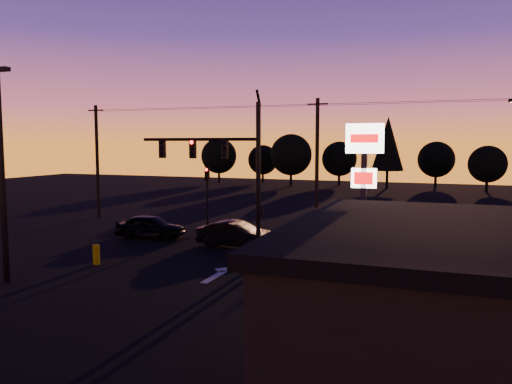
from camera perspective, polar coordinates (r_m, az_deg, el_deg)
ground at (r=22.23m, az=-7.09°, el=-10.12°), size 120.00×120.00×0.00m
lane_arrow at (r=23.45m, az=-4.07°, el=-9.24°), size 1.20×3.10×0.01m
traffic_signal_mast at (r=25.06m, az=-3.17°, el=3.15°), size 6.79×0.52×8.58m
secondary_signal at (r=34.05m, az=-5.60°, el=0.28°), size 0.30×0.31×4.35m
parking_lot_light at (r=23.68m, az=-27.12°, el=3.20°), size 1.25×0.30×9.14m
pylon_sign at (r=20.66m, az=12.24°, el=2.43°), size 1.50×0.28×6.80m
utility_pole_0 at (r=41.98m, az=-17.68°, el=3.42°), size 1.40×0.26×9.00m
utility_pole_1 at (r=33.90m, az=6.98°, el=3.18°), size 1.40×0.26×9.00m
power_wires at (r=33.97m, az=7.06°, el=9.89°), size 36.00×1.22×0.07m
bollard at (r=26.14m, az=-17.79°, el=-6.83°), size 0.33×0.33×1.00m
tree_0 at (r=76.01m, az=-4.26°, el=4.14°), size 5.36×5.36×6.74m
tree_1 at (r=76.51m, az=0.78°, el=3.70°), size 4.54×4.54×5.71m
tree_2 at (r=69.86m, az=4.03°, el=4.27°), size 5.77×5.78×7.26m
tree_3 at (r=72.32m, az=9.51°, el=3.75°), size 4.95×4.95×6.22m
tree_4 at (r=68.27m, az=14.84°, el=5.37°), size 4.18×4.18×9.50m
tree_5 at (r=72.95m, az=19.90°, el=3.51°), size 4.95×4.95×6.22m
tree_6 at (r=67.14m, az=24.95°, el=2.90°), size 4.54×4.54×5.71m
car_left at (r=32.31m, az=-11.95°, el=-3.88°), size 4.60×2.33×1.50m
car_mid at (r=28.96m, az=-2.30°, el=-4.85°), size 4.66×1.84×1.51m
suv_parked at (r=18.02m, az=25.22°, el=-12.10°), size 3.56×5.44×1.39m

